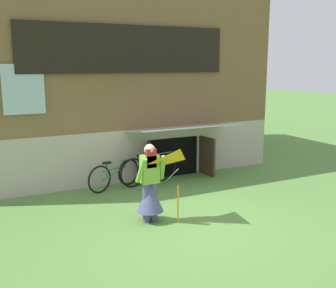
{
  "coord_description": "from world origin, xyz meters",
  "views": [
    {
      "loc": [
        -3.77,
        -6.55,
        3.02
      ],
      "look_at": [
        0.26,
        1.32,
        1.27
      ],
      "focal_mm": 43.79,
      "sensor_mm": 36.0,
      "label": 1
    }
  ],
  "objects": [
    {
      "name": "bicycle_blue",
      "position": [
        0.39,
        2.63,
        0.38
      ],
      "size": [
        1.71,
        0.4,
        0.79
      ],
      "rotation": [
        0.0,
        0.0,
        0.2
      ],
      "color": "black",
      "rests_on": "ground_plane"
    },
    {
      "name": "ground_plane",
      "position": [
        0.0,
        0.0,
        0.0
      ],
      "size": [
        60.0,
        60.0,
        0.0
      ],
      "primitive_type": "plane",
      "color": "#56843D"
    },
    {
      "name": "bicycle_green",
      "position": [
        -0.55,
        2.61,
        0.35
      ],
      "size": [
        1.5,
        0.57,
        0.72
      ],
      "rotation": [
        0.0,
        0.0,
        0.34
      ],
      "color": "black",
      "rests_on": "ground_plane"
    },
    {
      "name": "log_house",
      "position": [
        0.0,
        5.7,
        2.51
      ],
      "size": [
        8.76,
        6.53,
        5.03
      ],
      "color": "#ADA393",
      "rests_on": "ground_plane"
    },
    {
      "name": "kite",
      "position": [
        -0.27,
        -0.19,
        1.16
      ],
      "size": [
        0.76,
        0.82,
        1.39
      ],
      "color": "orange",
      "rests_on": "ground_plane"
    },
    {
      "name": "person",
      "position": [
        -0.65,
        0.3,
        0.64
      ],
      "size": [
        0.61,
        0.52,
        1.53
      ],
      "rotation": [
        0.0,
        0.0,
        -0.43
      ],
      "color": "#474C75",
      "rests_on": "ground_plane"
    }
  ]
}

